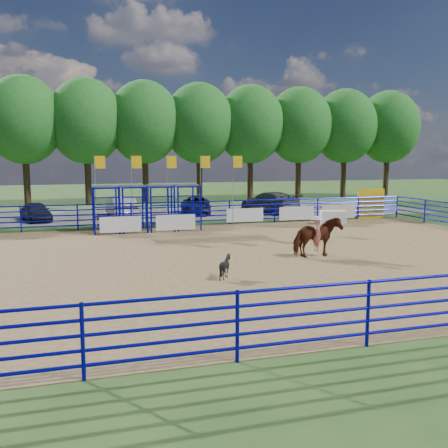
% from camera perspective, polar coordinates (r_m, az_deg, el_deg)
% --- Properties ---
extents(ground, '(120.00, 120.00, 0.00)m').
position_cam_1_polar(ground, '(20.53, 0.85, -3.95)').
color(ground, '#3D5F26').
rests_on(ground, ground).
extents(arena_dirt, '(30.00, 20.00, 0.02)m').
position_cam_1_polar(arena_dirt, '(20.53, 0.85, -3.93)').
color(arena_dirt, '#96774B').
rests_on(arena_dirt, ground).
extents(gravel_strip, '(40.00, 10.00, 0.01)m').
position_cam_1_polar(gravel_strip, '(36.92, -7.04, 1.19)').
color(gravel_strip, gray).
rests_on(gravel_strip, ground).
extents(announcer_table, '(1.70, 1.11, 0.83)m').
position_cam_1_polar(announcer_table, '(31.50, 12.35, 0.75)').
color(announcer_table, white).
rests_on(announcer_table, arena_dirt).
extents(horse_and_rider, '(2.03, 1.02, 2.36)m').
position_cam_1_polar(horse_and_rider, '(20.90, 10.59, -1.31)').
color(horse_and_rider, '#5D2712').
rests_on(horse_and_rider, arena_dirt).
extents(calf, '(0.86, 0.80, 0.81)m').
position_cam_1_polar(calf, '(17.08, 0.14, -4.87)').
color(calf, black).
rests_on(calf, arena_dirt).
extents(car_a, '(2.40, 3.91, 1.24)m').
position_cam_1_polar(car_a, '(34.51, -20.68, 1.35)').
color(car_a, black).
rests_on(car_a, gravel_strip).
extents(car_b, '(1.89, 4.56, 1.47)m').
position_cam_1_polar(car_b, '(34.99, -11.66, 1.95)').
color(car_b, gray).
rests_on(car_b, gravel_strip).
extents(car_c, '(3.01, 4.80, 1.24)m').
position_cam_1_polar(car_c, '(36.44, -3.21, 2.13)').
color(car_c, '#141834').
rests_on(car_c, gravel_strip).
extents(car_d, '(3.67, 5.76, 1.55)m').
position_cam_1_polar(car_d, '(37.46, 5.22, 2.51)').
color(car_d, '#5C5C5F').
rests_on(car_d, gravel_strip).
extents(perimeter_fence, '(30.10, 20.10, 1.50)m').
position_cam_1_polar(perimeter_fence, '(20.40, 0.85, -1.89)').
color(perimeter_fence, '#0707A6').
rests_on(perimeter_fence, ground).
extents(chute_assembly, '(19.32, 2.41, 4.20)m').
position_cam_1_polar(chute_assembly, '(28.48, -8.14, 1.79)').
color(chute_assembly, '#0707A6').
rests_on(chute_assembly, ground).
extents(treeline, '(56.40, 6.40, 11.24)m').
position_cam_1_polar(treeline, '(45.72, -9.11, 11.84)').
color(treeline, '#3F2B19').
rests_on(treeline, ground).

